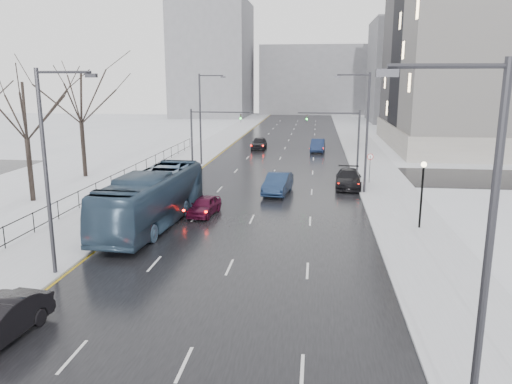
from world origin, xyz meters
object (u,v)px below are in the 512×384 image
at_px(streetlight_l_far, 202,115).
at_px(lamppost_r_mid, 422,185).
at_px(tree_park_e, 86,177).
at_px(sedan_right_distant, 318,145).
at_px(streetlight_r_mid, 364,127).
at_px(sedan_right_near, 278,183).
at_px(mast_signal_right, 348,135).
at_px(no_uturn_sign, 370,160).
at_px(tree_park_d, 33,202).
at_px(mast_signal_left, 202,133).
at_px(streetlight_l_near, 50,164).
at_px(sedan_right_far, 348,178).
at_px(sedan_center_near, 204,206).
at_px(bus, 152,199).
at_px(streetlight_r_near, 479,247).
at_px(sedan_center_far, 259,143).

bearing_deg(streetlight_l_far, lamppost_r_mid, -48.94).
distance_m(tree_park_e, sedan_right_distant, 30.45).
bearing_deg(streetlight_r_mid, sedan_right_near, -173.00).
height_order(streetlight_l_far, mast_signal_right, streetlight_l_far).
distance_m(lamppost_r_mid, no_uturn_sign, 14.13).
distance_m(tree_park_d, mast_signal_left, 17.96).
bearing_deg(streetlight_l_near, tree_park_e, 112.69).
relative_size(mast_signal_left, no_uturn_sign, 2.41).
bearing_deg(sedan_right_far, sedan_center_near, -132.38).
bearing_deg(streetlight_l_far, tree_park_d, -118.15).
relative_size(tree_park_e, bus, 1.04).
height_order(streetlight_r_near, mast_signal_left, streetlight_r_near).
bearing_deg(bus, sedan_right_far, 48.63).
xyz_separation_m(streetlight_l_near, sedan_right_distant, (12.67, 44.28, -4.76)).
relative_size(tree_park_d, lamppost_r_mid, 2.92).
xyz_separation_m(lamppost_r_mid, sedan_right_far, (-3.80, 12.27, -2.11)).
xyz_separation_m(tree_park_d, sedan_right_near, (18.96, 5.14, 0.90)).
height_order(tree_park_d, streetlight_l_far, streetlight_l_far).
distance_m(streetlight_r_near, sedan_right_far, 32.64).
distance_m(tree_park_d, streetlight_l_near, 17.90).
bearing_deg(sedan_right_far, streetlight_l_far, 150.80).
distance_m(tree_park_e, mast_signal_right, 26.16).
bearing_deg(streetlight_r_mid, sedan_center_far, 114.31).
xyz_separation_m(streetlight_r_mid, mast_signal_right, (-0.84, 8.00, -1.51)).
distance_m(streetlight_l_far, bus, 23.56).
distance_m(tree_park_e, lamppost_r_mid, 32.52).
relative_size(streetlight_l_far, mast_signal_right, 1.54).
distance_m(streetlight_r_mid, sedan_center_far, 28.74).
height_order(streetlight_l_near, sedan_right_near, streetlight_l_near).
distance_m(streetlight_r_near, sedan_center_near, 25.18).
bearing_deg(tree_park_e, sedan_right_far, -3.89).
bearing_deg(streetlight_l_near, streetlight_r_mid, 50.76).
distance_m(lamppost_r_mid, sedan_right_far, 13.02).
bearing_deg(mast_signal_left, sedan_center_near, -76.74).
bearing_deg(streetlight_l_far, sedan_right_distant, 44.12).
bearing_deg(sedan_right_far, sedan_right_near, -149.46).
height_order(streetlight_r_mid, streetlight_l_near, same).
bearing_deg(streetlight_r_mid, tree_park_e, 171.37).
bearing_deg(streetlight_r_near, sedan_right_distant, 93.86).
height_order(tree_park_d, streetlight_r_mid, streetlight_r_mid).
xyz_separation_m(streetlight_l_far, no_uturn_sign, (17.37, -8.00, -3.32)).
height_order(tree_park_e, streetlight_l_near, streetlight_l_near).
distance_m(tree_park_d, tree_park_e, 10.01).
relative_size(streetlight_r_near, mast_signal_left, 1.54).
height_order(streetlight_l_near, sedan_center_far, streetlight_l_near).
xyz_separation_m(sedan_center_near, sedan_right_near, (4.66, 7.37, 0.19)).
distance_m(mast_signal_left, sedan_center_near, 17.02).
height_order(tree_park_e, sedan_right_far, tree_park_e).
relative_size(streetlight_l_near, bus, 0.77).
xyz_separation_m(sedan_right_near, sedan_right_distant, (3.34, 25.15, -0.04)).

